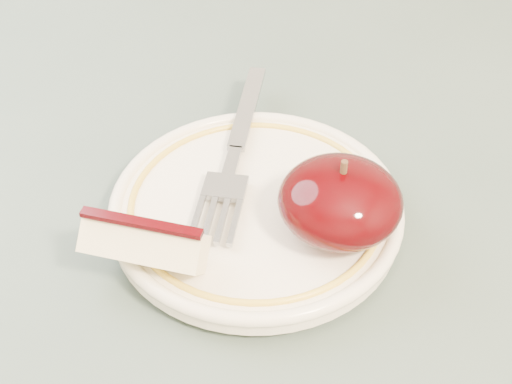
% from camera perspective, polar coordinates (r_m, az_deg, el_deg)
% --- Properties ---
extents(table, '(0.90, 0.90, 0.75)m').
position_cam_1_polar(table, '(0.49, 1.86, -14.26)').
color(table, brown).
rests_on(table, ground).
extents(plate, '(0.18, 0.18, 0.02)m').
position_cam_1_polar(plate, '(0.45, 0.00, -1.30)').
color(plate, '#F2E8CB').
rests_on(plate, table).
extents(apple_half, '(0.07, 0.07, 0.05)m').
position_cam_1_polar(apple_half, '(0.42, 6.74, -0.74)').
color(apple_half, black).
rests_on(apple_half, plate).
extents(apple_wedge, '(0.07, 0.04, 0.03)m').
position_cam_1_polar(apple_wedge, '(0.40, -8.94, -4.03)').
color(apple_wedge, beige).
rests_on(apple_wedge, plate).
extents(fork, '(0.03, 0.18, 0.00)m').
position_cam_1_polar(fork, '(0.47, -1.66, 3.37)').
color(fork, '#94979C').
rests_on(fork, plate).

